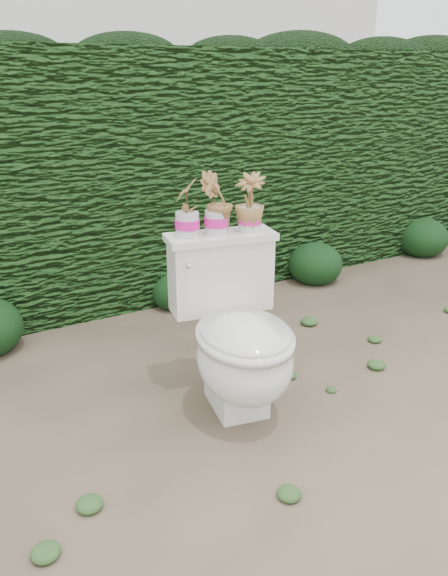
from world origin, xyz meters
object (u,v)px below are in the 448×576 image
potted_plant_left (187,210)px  toilet (238,339)px  potted_plant_right (250,204)px  potted_plant_center (216,205)px

potted_plant_left → toilet: bearing=54.6°
potted_plant_right → potted_plant_left: bearing=-139.1°
potted_plant_left → potted_plant_center: bearing=111.7°
potted_plant_center → potted_plant_right: bearing=-176.9°
potted_plant_left → potted_plant_right: 0.29m
toilet → potted_plant_left: size_ratio=3.17×
toilet → potted_plant_center: size_ratio=2.92×
potted_plant_left → potted_plant_right: (0.29, -0.06, 0.00)m
toilet → potted_plant_right: size_ratio=3.09×
toilet → potted_plant_right: (0.18, 0.21, 0.55)m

